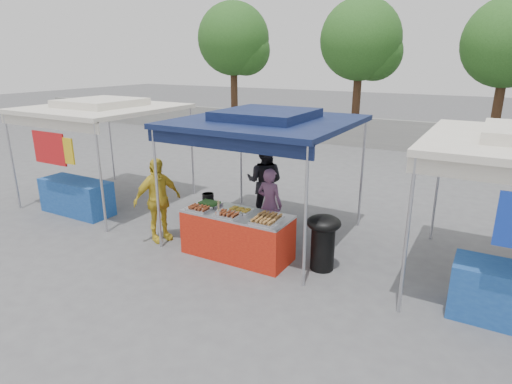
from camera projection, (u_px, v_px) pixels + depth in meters
The scene contains 23 objects.
ground_plane at pixel (240, 254), 8.02m from camera, with size 80.00×80.00×0.00m, color #555658.
back_wall at pixel (385, 134), 16.96m from camera, with size 40.00×0.25×1.20m, color gray.
main_canopy at pixel (266, 121), 8.11m from camera, with size 3.20×3.20×2.57m.
neighbor_stall_left at pixel (91, 142), 10.14m from camera, with size 3.20×3.20×2.57m.
tree_0 at pixel (236, 42), 21.69m from camera, with size 3.66×3.63×6.23m.
tree_1 at pixel (364, 43), 18.50m from camera, with size 3.55×3.50×6.01m.
tree_2 at pixel (512, 46), 15.84m from camera, with size 3.41×3.33×5.72m.
vendor_table at pixel (237, 235), 7.81m from camera, with size 2.00×0.80×0.85m.
food_tray_fl at pixel (199, 209), 7.79m from camera, with size 0.42×0.30×0.07m.
food_tray_fm at pixel (227, 215), 7.50m from camera, with size 0.42×0.30×0.07m.
food_tray_fr at pixel (263, 222), 7.16m from camera, with size 0.42×0.30×0.07m.
food_tray_bl at pixel (209, 204), 8.05m from camera, with size 0.42×0.30×0.07m.
food_tray_bm at pixel (240, 210), 7.72m from camera, with size 0.42×0.30×0.07m.
food_tray_br at pixel (270, 216), 7.41m from camera, with size 0.42×0.30×0.07m.
cooking_pot at pixel (208, 197), 8.36m from camera, with size 0.22×0.22×0.13m, color black.
skewer_cup at pixel (219, 213), 7.50m from camera, with size 0.09×0.09×0.11m, color #B3B3BA.
wok_burner at pixel (323, 237), 7.28m from camera, with size 0.59×0.59×0.99m.
crate_left at pixel (236, 235), 8.48m from camera, with size 0.50×0.35×0.30m, color #13329B.
crate_right at pixel (264, 240), 8.21m from camera, with size 0.54×0.38×0.33m, color #13329B.
crate_stacked at pixel (264, 225), 8.11m from camera, with size 0.54×0.38×0.32m, color #13329B.
vendor_woman at pixel (270, 204), 8.47m from camera, with size 0.54×0.35×1.47m, color #835378.
helper_man at pixel (265, 182), 9.53m from camera, with size 0.85×0.66×1.75m, color black.
customer_person at pixel (157, 200), 8.39m from camera, with size 0.99×0.41×1.69m, color gold.
Camera 1 is at (3.87, -6.20, 3.52)m, focal length 30.00 mm.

